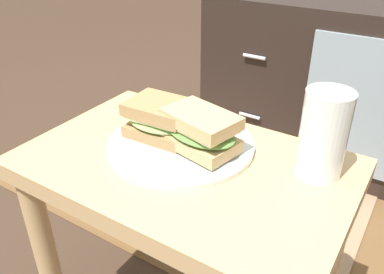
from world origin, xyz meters
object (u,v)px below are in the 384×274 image
at_px(tv_cabinet, 346,84).
at_px(plate, 181,144).
at_px(beer_glass, 323,136).
at_px(sandwich_back, 201,131).
at_px(sandwich_front, 161,119).

distance_m(tv_cabinet, plate, 0.94).
bearing_deg(beer_glass, plate, -167.70).
bearing_deg(plate, sandwich_back, -4.51).
height_order(plate, beer_glass, beer_glass).
xyz_separation_m(plate, beer_glass, (0.23, 0.05, 0.06)).
bearing_deg(beer_glass, tv_cabinet, 98.79).
height_order(sandwich_front, sandwich_back, sandwich_back).
bearing_deg(sandwich_back, beer_glass, 16.01).
bearing_deg(sandwich_front, plate, -4.51).
bearing_deg(plate, beer_glass, 12.30).
bearing_deg(tv_cabinet, sandwich_back, -93.46).
relative_size(tv_cabinet, sandwich_front, 7.23).
bearing_deg(sandwich_back, plate, 175.49).
bearing_deg(tv_cabinet, plate, -96.20).
bearing_deg(beer_glass, sandwich_front, -170.30).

